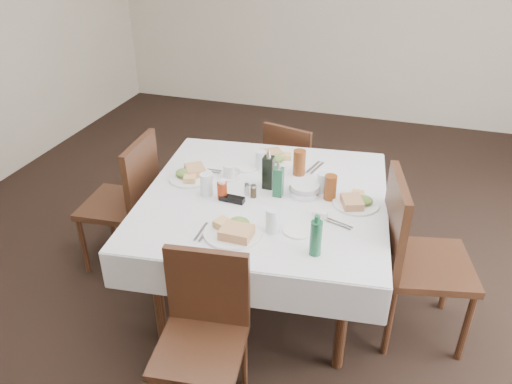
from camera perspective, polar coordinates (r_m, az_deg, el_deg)
ground_plane at (r=3.31m, az=3.54°, el=-13.12°), size 7.00×7.00×0.00m
room_shell at (r=2.48m, az=4.82°, el=17.08°), size 6.04×7.04×2.80m
dining_table at (r=3.01m, az=0.97°, el=-1.56°), size 1.58×1.58×0.76m
chair_north at (r=3.94m, az=4.11°, el=3.05°), size 0.48×0.48×0.83m
chair_south at (r=2.51m, az=-5.99°, el=-14.92°), size 0.46×0.46×0.87m
chair_east at (r=2.93m, az=17.39°, el=-6.45°), size 0.58×0.58×1.02m
chair_west at (r=3.49m, az=-14.28°, el=-0.43°), size 0.49×0.49×0.96m
meal_north at (r=3.37m, az=2.29°, el=3.99°), size 0.27×0.27×0.06m
meal_south at (r=2.61m, az=-2.51°, el=-4.37°), size 0.31×0.31×0.07m
meal_east at (r=2.91m, az=11.40°, el=-1.09°), size 0.27×0.27×0.06m
meal_west at (r=3.17m, az=-7.44°, el=2.00°), size 0.28×0.28×0.06m
side_plate_a at (r=3.27m, az=-1.12°, el=2.84°), size 0.15×0.15×0.01m
side_plate_b at (r=2.66m, az=4.80°, el=-4.35°), size 0.16×0.16×0.01m
water_n at (r=3.24m, az=0.54°, el=3.67°), size 0.07×0.07×0.12m
water_s at (r=2.61m, az=1.91°, el=-3.26°), size 0.07×0.07×0.14m
water_e at (r=3.00m, az=7.62°, el=1.07°), size 0.07×0.07×0.12m
water_w at (r=2.95m, az=-5.68°, el=0.88°), size 0.07×0.07×0.14m
iced_tea_a at (r=3.17m, az=4.97°, el=3.37°), size 0.08×0.08×0.16m
iced_tea_b at (r=2.92m, az=8.49°, el=0.52°), size 0.07×0.07×0.15m
bread_basket at (r=2.98m, az=5.59°, el=0.30°), size 0.19×0.19×0.06m
oil_cruet_dark at (r=3.00m, az=1.42°, el=2.42°), size 0.06×0.06×0.26m
oil_cruet_green at (r=2.92m, az=2.57°, el=1.30°), size 0.06×0.06×0.23m
ketchup_bottle at (r=2.91m, az=-3.89°, el=0.23°), size 0.06×0.06×0.13m
salt_shaker at (r=2.96m, az=-1.07°, el=0.31°), size 0.03×0.03×0.07m
pepper_shaker at (r=2.93m, az=-0.30°, el=0.10°), size 0.04×0.04×0.08m
coffee_mug at (r=3.14m, az=-3.01°, el=2.28°), size 0.13×0.12×0.09m
sunglasses at (r=2.90m, az=-2.76°, el=-0.80°), size 0.15×0.06×0.03m
green_bottle at (r=2.45m, az=6.86°, el=-5.18°), size 0.06×0.06×0.22m
sugar_caddy at (r=2.77m, az=7.31°, el=-2.54°), size 0.08×0.05×0.04m
cutlery_n at (r=3.29m, az=6.78°, el=2.77°), size 0.09×0.20×0.01m
cutlery_s at (r=2.65m, az=-6.05°, el=-4.61°), size 0.04×0.18×0.01m
cutlery_e at (r=2.73m, az=9.37°, el=-3.65°), size 0.17×0.09×0.01m
cutlery_w at (r=3.25m, az=-5.75°, el=2.44°), size 0.20×0.06×0.01m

